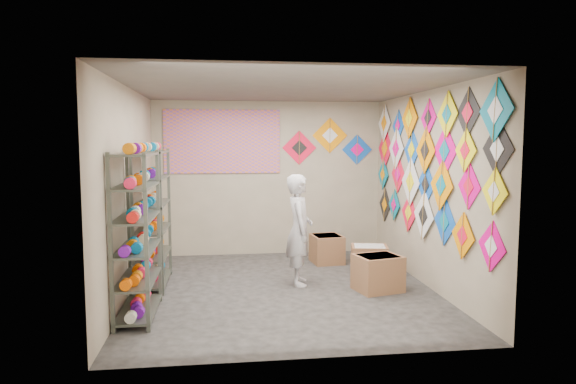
{
  "coord_description": "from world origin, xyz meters",
  "views": [
    {
      "loc": [
        -0.81,
        -6.77,
        2.02
      ],
      "look_at": [
        0.1,
        0.3,
        1.3
      ],
      "focal_mm": 32.0,
      "sensor_mm": 36.0,
      "label": 1
    }
  ],
  "objects": [
    {
      "name": "ground",
      "position": [
        0.0,
        0.0,
        0.0
      ],
      "size": [
        4.5,
        4.5,
        0.0
      ],
      "primitive_type": "plane",
      "color": "black"
    },
    {
      "name": "carton_a",
      "position": [
        1.25,
        -0.22,
        0.24
      ],
      "size": [
        0.68,
        0.61,
        0.48
      ],
      "primitive_type": "cube",
      "rotation": [
        0.0,
        0.0,
        0.24
      ],
      "color": "#966441",
      "rests_on": "ground"
    },
    {
      "name": "shelf_rack_front",
      "position": [
        -1.78,
        -0.85,
        0.95
      ],
      "size": [
        0.4,
        1.1,
        1.9
      ],
      "primitive_type": "cube",
      "color": "#4C5147",
      "rests_on": "ground"
    },
    {
      "name": "carton_b",
      "position": [
        1.38,
        0.63,
        0.22
      ],
      "size": [
        0.61,
        0.53,
        0.43
      ],
      "primitive_type": "cube",
      "rotation": [
        0.0,
        0.0,
        -0.2
      ],
      "color": "#966441",
      "rests_on": "ground"
    },
    {
      "name": "shopkeeper",
      "position": [
        0.25,
        0.22,
        0.78
      ],
      "size": [
        0.62,
        0.46,
        1.55
      ],
      "primitive_type": "imported",
      "rotation": [
        0.0,
        0.0,
        1.5
      ],
      "color": "silver",
      "rests_on": "ground"
    },
    {
      "name": "poster",
      "position": [
        -0.8,
        2.23,
        2.0
      ],
      "size": [
        2.0,
        0.01,
        1.1
      ],
      "primitive_type": "cube",
      "color": "purple",
      "rests_on": "room_walls"
    },
    {
      "name": "room_walls",
      "position": [
        0.0,
        0.0,
        1.64
      ],
      "size": [
        4.5,
        4.5,
        4.5
      ],
      "color": "tan",
      "rests_on": "ground"
    },
    {
      "name": "string_spools",
      "position": [
        -1.78,
        -0.2,
        1.05
      ],
      "size": [
        0.12,
        2.36,
        0.12
      ],
      "color": "#FA1C48",
      "rests_on": "ground"
    },
    {
      "name": "carton_c",
      "position": [
        0.89,
        1.43,
        0.23
      ],
      "size": [
        0.53,
        0.57,
        0.46
      ],
      "primitive_type": "cube",
      "rotation": [
        0.0,
        0.0,
        0.1
      ],
      "color": "#966441",
      "rests_on": "ground"
    },
    {
      "name": "back_wall_kites",
      "position": [
        1.05,
        2.24,
        1.96
      ],
      "size": [
        1.63,
        0.02,
        0.84
      ],
      "color": "#F80E34",
      "rests_on": "room_walls"
    },
    {
      "name": "shelf_rack_back",
      "position": [
        -1.78,
        0.45,
        0.95
      ],
      "size": [
        0.4,
        1.1,
        1.9
      ],
      "primitive_type": "cube",
      "color": "#4C5147",
      "rests_on": "ground"
    },
    {
      "name": "kite_wall_display",
      "position": [
        1.98,
        0.05,
        1.66
      ],
      "size": [
        0.05,
        4.32,
        2.05
      ],
      "color": "#EC0186",
      "rests_on": "room_walls"
    }
  ]
}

